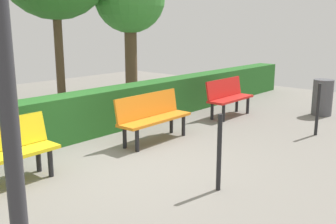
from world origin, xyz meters
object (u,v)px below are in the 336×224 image
(trash_bin, at_px, (322,97))
(bench_yellow, at_px, (3,150))
(bench_red, at_px, (228,96))
(bench_orange, at_px, (152,115))

(trash_bin, bearing_deg, bench_yellow, -13.88)
(bench_yellow, bearing_deg, bench_red, 177.73)
(bench_yellow, xyz_separation_m, trash_bin, (-6.82, 1.69, -0.06))
(bench_orange, height_order, bench_yellow, same)
(bench_red, height_order, bench_yellow, same)
(bench_orange, xyz_separation_m, bench_yellow, (2.71, -0.11, -0.00))
(bench_yellow, height_order, trash_bin, bench_yellow)
(bench_red, relative_size, trash_bin, 1.63)
(bench_orange, bearing_deg, bench_red, 179.79)
(bench_orange, relative_size, trash_bin, 1.86)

